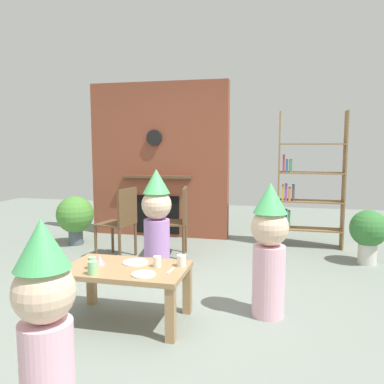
{
  "coord_description": "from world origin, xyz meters",
  "views": [
    {
      "loc": [
        1.01,
        -3.32,
        1.43
      ],
      "look_at": [
        0.15,
        0.4,
        0.98
      ],
      "focal_mm": 36.79,
      "sensor_mm": 36.0,
      "label": 1
    }
  ],
  "objects_px": {
    "paper_cup_near_left": "(92,263)",
    "paper_plate_rear": "(135,262)",
    "paper_cup_near_right": "(157,262)",
    "child_in_pink": "(269,247)",
    "potted_plant_tall": "(368,231)",
    "paper_cup_center": "(182,261)",
    "potted_plant_short": "(75,216)",
    "coffee_table": "(126,276)",
    "dining_chair_middle": "(178,217)",
    "dining_chair_left": "(122,219)",
    "paper_plate_front": "(143,274)",
    "birthday_cake_slice": "(99,259)",
    "bookshelf": "(305,186)",
    "child_with_cone_hat": "(45,323)",
    "child_by_the_chairs": "(157,220)"
  },
  "relations": [
    {
      "from": "paper_cup_center",
      "to": "bookshelf",
      "type": "bearing_deg",
      "value": 68.12
    },
    {
      "from": "child_with_cone_hat",
      "to": "birthday_cake_slice",
      "type": "bearing_deg",
      "value": 10.29
    },
    {
      "from": "dining_chair_middle",
      "to": "potted_plant_short",
      "type": "bearing_deg",
      "value": -18.08
    },
    {
      "from": "paper_cup_near_left",
      "to": "dining_chair_middle",
      "type": "relative_size",
      "value": 0.11
    },
    {
      "from": "child_with_cone_hat",
      "to": "child_in_pink",
      "type": "bearing_deg",
      "value": -36.69
    },
    {
      "from": "bookshelf",
      "to": "child_with_cone_hat",
      "type": "bearing_deg",
      "value": -108.86
    },
    {
      "from": "paper_cup_center",
      "to": "paper_plate_front",
      "type": "height_order",
      "value": "paper_cup_center"
    },
    {
      "from": "child_in_pink",
      "to": "paper_plate_rear",
      "type": "bearing_deg",
      "value": -5.18
    },
    {
      "from": "coffee_table",
      "to": "child_in_pink",
      "type": "relative_size",
      "value": 0.87
    },
    {
      "from": "paper_cup_near_left",
      "to": "paper_cup_center",
      "type": "xyz_separation_m",
      "value": [
        0.68,
        0.22,
        -0.0
      ]
    },
    {
      "from": "coffee_table",
      "to": "dining_chair_middle",
      "type": "bearing_deg",
      "value": 92.61
    },
    {
      "from": "paper_cup_center",
      "to": "dining_chair_middle",
      "type": "xyz_separation_m",
      "value": [
        -0.52,
        1.81,
        0.01
      ]
    },
    {
      "from": "child_by_the_chairs",
      "to": "dining_chair_middle",
      "type": "bearing_deg",
      "value": 173.15
    },
    {
      "from": "bookshelf",
      "to": "birthday_cake_slice",
      "type": "relative_size",
      "value": 19.0
    },
    {
      "from": "paper_cup_near_left",
      "to": "paper_cup_near_right",
      "type": "xyz_separation_m",
      "value": [
        0.49,
        0.17,
        -0.0
      ]
    },
    {
      "from": "paper_cup_near_left",
      "to": "birthday_cake_slice",
      "type": "relative_size",
      "value": 0.95
    },
    {
      "from": "paper_cup_near_right",
      "to": "potted_plant_tall",
      "type": "bearing_deg",
      "value": 45.87
    },
    {
      "from": "child_in_pink",
      "to": "potted_plant_tall",
      "type": "bearing_deg",
      "value": -140.18
    },
    {
      "from": "paper_cup_near_left",
      "to": "paper_plate_rear",
      "type": "distance_m",
      "value": 0.36
    },
    {
      "from": "dining_chair_left",
      "to": "potted_plant_tall",
      "type": "height_order",
      "value": "dining_chair_left"
    },
    {
      "from": "paper_cup_center",
      "to": "child_with_cone_hat",
      "type": "xyz_separation_m",
      "value": [
        -0.32,
        -1.4,
        0.08
      ]
    },
    {
      "from": "paper_cup_near_right",
      "to": "birthday_cake_slice",
      "type": "bearing_deg",
      "value": -174.04
    },
    {
      "from": "paper_cup_near_right",
      "to": "child_by_the_chairs",
      "type": "xyz_separation_m",
      "value": [
        -0.35,
        1.06,
        0.13
      ]
    },
    {
      "from": "paper_plate_rear",
      "to": "potted_plant_tall",
      "type": "relative_size",
      "value": 0.32
    },
    {
      "from": "paper_cup_near_left",
      "to": "dining_chair_left",
      "type": "height_order",
      "value": "dining_chair_left"
    },
    {
      "from": "birthday_cake_slice",
      "to": "potted_plant_tall",
      "type": "bearing_deg",
      "value": 40.36
    },
    {
      "from": "child_by_the_chairs",
      "to": "potted_plant_tall",
      "type": "bearing_deg",
      "value": 107.66
    },
    {
      "from": "bookshelf",
      "to": "child_by_the_chairs",
      "type": "distance_m",
      "value": 2.37
    },
    {
      "from": "paper_plate_rear",
      "to": "child_by_the_chairs",
      "type": "bearing_deg",
      "value": 98.01
    },
    {
      "from": "paper_cup_center",
      "to": "potted_plant_short",
      "type": "height_order",
      "value": "potted_plant_short"
    },
    {
      "from": "child_with_cone_hat",
      "to": "paper_plate_front",
      "type": "bearing_deg",
      "value": -9.52
    },
    {
      "from": "paper_cup_near_right",
      "to": "child_by_the_chairs",
      "type": "distance_m",
      "value": 1.12
    },
    {
      "from": "paper_plate_rear",
      "to": "bookshelf",
      "type": "bearing_deg",
      "value": 61.27
    },
    {
      "from": "child_in_pink",
      "to": "dining_chair_middle",
      "type": "height_order",
      "value": "child_in_pink"
    },
    {
      "from": "potted_plant_short",
      "to": "paper_plate_rear",
      "type": "bearing_deg",
      "value": -50.02
    },
    {
      "from": "bookshelf",
      "to": "birthday_cake_slice",
      "type": "distance_m",
      "value": 3.34
    },
    {
      "from": "paper_cup_near_left",
      "to": "child_in_pink",
      "type": "distance_m",
      "value": 1.45
    },
    {
      "from": "birthday_cake_slice",
      "to": "dining_chair_middle",
      "type": "relative_size",
      "value": 0.11
    },
    {
      "from": "paper_cup_near_left",
      "to": "potted_plant_tall",
      "type": "xyz_separation_m",
      "value": [
        2.49,
        2.23,
        -0.1
      ]
    },
    {
      "from": "child_by_the_chairs",
      "to": "dining_chair_left",
      "type": "xyz_separation_m",
      "value": [
        -0.65,
        0.55,
        -0.11
      ]
    },
    {
      "from": "coffee_table",
      "to": "birthday_cake_slice",
      "type": "relative_size",
      "value": 9.84
    },
    {
      "from": "paper_cup_near_left",
      "to": "paper_plate_rear",
      "type": "relative_size",
      "value": 0.45
    },
    {
      "from": "coffee_table",
      "to": "child_with_cone_hat",
      "type": "height_order",
      "value": "child_with_cone_hat"
    },
    {
      "from": "child_with_cone_hat",
      "to": "coffee_table",
      "type": "bearing_deg",
      "value": -0.0
    },
    {
      "from": "dining_chair_left",
      "to": "potted_plant_tall",
      "type": "bearing_deg",
      "value": -160.57
    },
    {
      "from": "coffee_table",
      "to": "dining_chair_middle",
      "type": "height_order",
      "value": "dining_chair_middle"
    },
    {
      "from": "child_in_pink",
      "to": "potted_plant_short",
      "type": "xyz_separation_m",
      "value": [
        -2.81,
        1.81,
        -0.17
      ]
    },
    {
      "from": "paper_cup_near_left",
      "to": "child_in_pink",
      "type": "relative_size",
      "value": 0.08
    },
    {
      "from": "paper_plate_front",
      "to": "potted_plant_short",
      "type": "bearing_deg",
      "value": 129.08
    },
    {
      "from": "coffee_table",
      "to": "birthday_cake_slice",
      "type": "bearing_deg",
      "value": 176.88
    }
  ]
}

